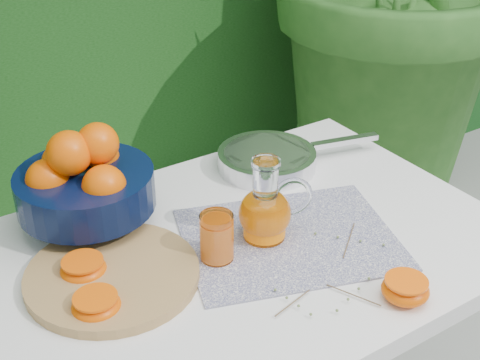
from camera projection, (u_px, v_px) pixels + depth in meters
white_table at (246, 276)px, 1.32m from camera, size 1.00×0.70×0.75m
placemat at (290, 239)px, 1.29m from camera, size 0.48×0.42×0.00m
cutting_board at (113, 275)px, 1.18m from camera, size 0.40×0.40×0.02m
fruit_bowl at (84, 181)px, 1.29m from camera, size 0.33×0.33×0.21m
juice_pitcher at (266, 211)px, 1.27m from camera, size 0.15×0.13×0.17m
juice_tumbler at (217, 238)px, 1.21m from camera, size 0.08×0.08×0.09m
saute_pan at (268, 159)px, 1.53m from camera, size 0.41×0.27×0.04m
orange_halves at (194, 288)px, 1.14m from camera, size 0.56×0.46×0.04m
thyme_sprigs at (334, 276)px, 1.19m from camera, size 0.29×0.23×0.01m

